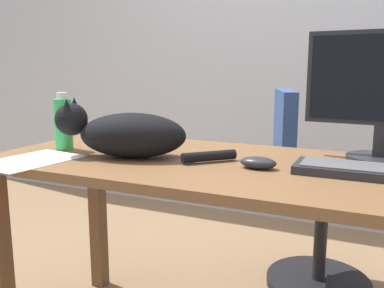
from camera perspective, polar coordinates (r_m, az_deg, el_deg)
The scene contains 9 objects.
back_wall at distance 2.80m, azimuth 16.89°, elevation 15.60°, with size 6.00×0.04×2.60m, color silver.
desk at distance 1.34m, azimuth 6.45°, elevation -6.81°, with size 1.66×0.67×0.73m.
office_chair at distance 2.01m, azimuth 16.10°, elevation -8.08°, with size 0.50×0.48×0.93m.
monitor at distance 1.45m, azimuth 24.91°, elevation 6.72°, with size 0.48×0.20×0.41m.
keyboard at distance 1.26m, azimuth 24.04°, elevation -3.49°, with size 0.44×0.15×0.03m.
cat at distance 1.40m, azimuth -9.07°, elevation 1.45°, with size 0.60×0.27×0.20m.
computer_mouse at distance 1.25m, azimuth 9.11°, elevation -2.55°, with size 0.11×0.06×0.04m, color #232328.
paper_sheet at distance 1.44m, azimuth -21.35°, elevation -2.12°, with size 0.21×0.30×0.00m, color white.
water_bottle at distance 1.58m, azimuth -17.31°, elevation 2.72°, with size 0.06×0.06×0.21m.
Camera 1 is at (0.39, -1.22, 1.03)m, focal length 38.72 mm.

